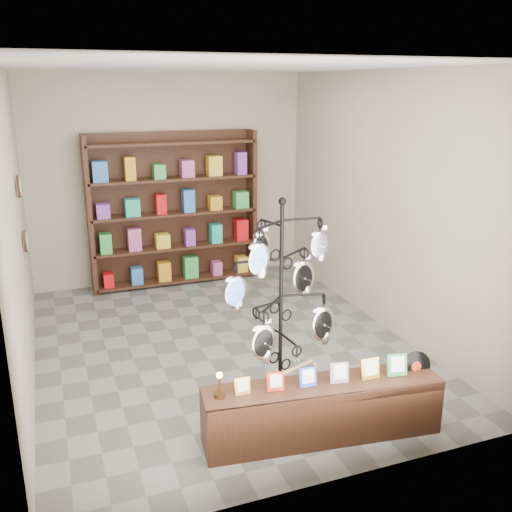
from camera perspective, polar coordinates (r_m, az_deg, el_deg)
The scene contains 6 objects.
ground at distance 6.55m, azimuth -3.36°, elevation -8.83°, with size 5.00×5.00×0.00m, color slate.
room_envelope at distance 5.99m, azimuth -3.66°, elevation 7.34°, with size 5.00×5.00×5.00m.
display_tree at distance 4.75m, azimuth 2.52°, elevation -4.04°, with size 1.03×1.02×1.98m.
front_shelf at distance 4.92m, azimuth 6.65°, elevation -15.04°, with size 2.02×0.65×0.70m.
back_shelving at distance 8.33m, azimuth -8.18°, elevation 4.14°, with size 2.42×0.36×2.20m.
wall_clocks at distance 6.60m, azimuth -22.37°, elevation 3.88°, with size 0.03×0.24×0.84m.
Camera 1 is at (-1.71, -5.66, 2.84)m, focal length 40.00 mm.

